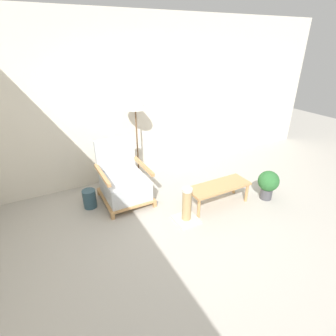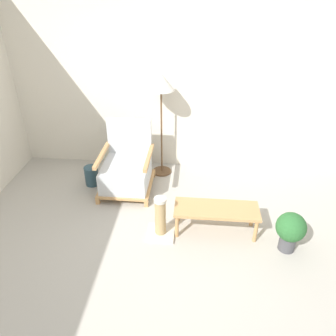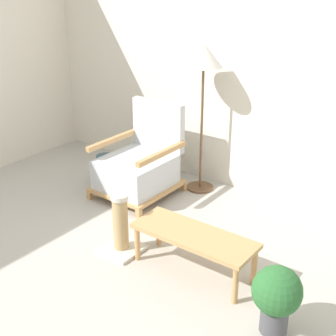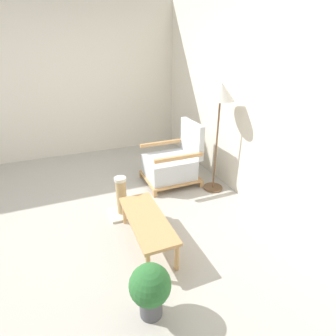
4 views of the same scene
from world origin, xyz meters
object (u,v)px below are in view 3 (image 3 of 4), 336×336
(floor_lamp, at_px, (203,66))
(potted_plant, at_px, (277,295))
(armchair, at_px, (139,166))
(coffee_table, at_px, (194,238))
(scratching_post, at_px, (121,229))
(vase, at_px, (106,167))

(floor_lamp, distance_m, potted_plant, 2.39)
(armchair, relative_size, coffee_table, 0.95)
(coffee_table, bearing_deg, scratching_post, -169.22)
(armchair, bearing_deg, coffee_table, -33.48)
(coffee_table, xyz_separation_m, potted_plant, (0.78, -0.23, -0.01))
(coffee_table, height_order, potted_plant, potted_plant)
(vase, bearing_deg, scratching_post, -41.26)
(armchair, relative_size, potted_plant, 1.94)
(armchair, xyz_separation_m, potted_plant, (1.99, -1.03, -0.03))
(floor_lamp, relative_size, potted_plant, 3.21)
(scratching_post, bearing_deg, floor_lamp, 95.51)
(coffee_table, bearing_deg, potted_plant, -16.49)
(floor_lamp, distance_m, coffee_table, 1.80)
(coffee_table, distance_m, scratching_post, 0.65)
(armchair, distance_m, vase, 0.56)
(floor_lamp, bearing_deg, scratching_post, -84.49)
(potted_plant, bearing_deg, armchair, 152.62)
(floor_lamp, relative_size, scratching_post, 2.95)
(coffee_table, bearing_deg, vase, 154.03)
(vase, relative_size, potted_plant, 0.59)
(vase, bearing_deg, armchair, -5.22)
(armchair, relative_size, vase, 3.27)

